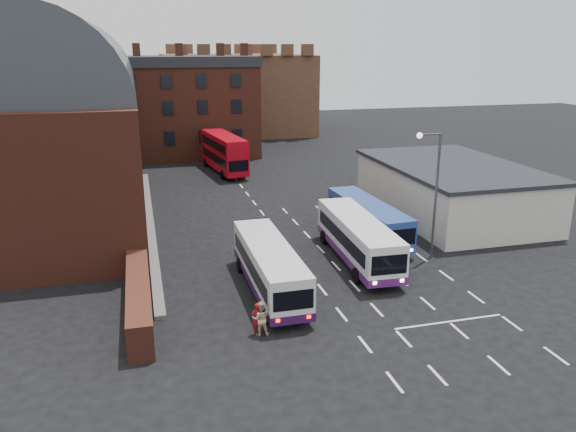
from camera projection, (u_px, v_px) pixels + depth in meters
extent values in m
plane|color=black|center=(336.00, 308.00, 30.14)|extent=(180.00, 180.00, 0.00)
cube|color=#602B1E|center=(62.00, 158.00, 44.21)|extent=(12.00, 28.00, 10.00)
cylinder|color=#1E2328|center=(54.00, 93.00, 42.74)|extent=(12.00, 26.00, 12.00)
cube|color=#602B1E|center=(139.00, 298.00, 29.19)|extent=(1.20, 10.00, 1.80)
cube|color=beige|center=(451.00, 191.00, 46.21)|extent=(10.00, 16.00, 4.00)
cube|color=#282B30|center=(453.00, 166.00, 45.59)|extent=(10.40, 16.40, 0.30)
cube|color=brown|center=(166.00, 112.00, 69.50)|extent=(22.00, 10.00, 11.00)
cube|color=brown|center=(234.00, 93.00, 90.80)|extent=(22.00, 22.00, 12.00)
cube|color=silver|center=(269.00, 265.00, 31.72)|extent=(2.31, 10.11, 2.30)
cube|color=black|center=(269.00, 263.00, 31.68)|extent=(2.37, 8.91, 0.83)
cylinder|color=black|center=(240.00, 265.00, 34.74)|extent=(0.26, 0.92, 0.92)
cylinder|color=black|center=(264.00, 314.00, 28.46)|extent=(0.26, 0.92, 0.92)
cylinder|color=black|center=(276.00, 262.00, 35.31)|extent=(0.26, 0.92, 0.92)
cylinder|color=black|center=(307.00, 308.00, 29.03)|extent=(0.26, 0.92, 0.92)
cube|color=white|center=(358.00, 237.00, 36.12)|extent=(2.87, 10.61, 2.39)
cube|color=black|center=(358.00, 235.00, 36.08)|extent=(2.87, 9.42, 0.86)
cylinder|color=black|center=(395.00, 272.00, 33.60)|extent=(0.31, 0.97, 0.96)
cylinder|color=black|center=(356.00, 235.00, 40.20)|extent=(0.31, 0.97, 0.96)
cylinder|color=black|center=(357.00, 276.00, 33.10)|extent=(0.31, 0.97, 0.96)
cylinder|color=black|center=(324.00, 237.00, 39.71)|extent=(0.31, 0.97, 0.96)
cube|color=navy|center=(368.00, 218.00, 40.49)|extent=(2.73, 10.00, 2.25)
cube|color=black|center=(368.00, 216.00, 40.45)|extent=(2.73, 8.80, 0.81)
cylinder|color=black|center=(402.00, 245.00, 38.28)|extent=(0.30, 0.91, 0.90)
cylinder|color=black|center=(361.00, 217.00, 44.34)|extent=(0.30, 0.91, 0.90)
cylinder|color=black|center=(372.00, 248.00, 37.62)|extent=(0.30, 0.91, 0.90)
cylinder|color=black|center=(334.00, 220.00, 43.68)|extent=(0.30, 0.91, 0.90)
cube|color=#B80615|center=(224.00, 151.00, 61.43)|extent=(3.73, 10.62, 3.69)
cube|color=black|center=(224.00, 156.00, 61.58)|extent=(3.63, 9.44, 0.85)
cylinder|color=black|center=(244.00, 173.00, 59.49)|extent=(0.39, 0.97, 0.94)
cylinder|color=black|center=(225.00, 161.00, 65.65)|extent=(0.39, 0.97, 0.94)
cylinder|color=black|center=(223.00, 175.00, 58.62)|extent=(0.39, 0.97, 0.94)
cylinder|color=black|center=(205.00, 163.00, 64.78)|extent=(0.39, 0.97, 0.94)
cylinder|color=#46494C|center=(436.00, 198.00, 36.03)|extent=(0.16, 0.16, 8.23)
cylinder|color=#46494C|center=(430.00, 134.00, 34.66)|extent=(1.44, 0.12, 0.10)
sphere|color=#FFF2CC|center=(420.00, 136.00, 34.50)|extent=(0.37, 0.37, 0.37)
imported|color=maroon|center=(257.00, 319.00, 27.17)|extent=(0.61, 0.40, 1.66)
imported|color=#CAA98A|center=(261.00, 318.00, 27.08)|extent=(0.95, 0.80, 1.77)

